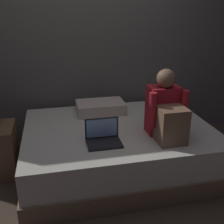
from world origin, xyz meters
TOP-DOWN VIEW (x-y plane):
  - ground_plane at (0.00, 0.00)m, footprint 8.00×8.00m
  - wall_back at (0.00, 1.20)m, footprint 5.60×0.10m
  - bed at (0.20, 0.30)m, footprint 2.00×1.50m
  - person_sitting at (0.59, -0.02)m, footprint 0.39×0.44m
  - laptop at (-0.03, -0.02)m, footprint 0.32×0.23m
  - pillow at (0.09, 0.75)m, footprint 0.56×0.36m

SIDE VIEW (x-z plane):
  - ground_plane at x=0.00m, z-range 0.00..0.00m
  - bed at x=0.20m, z-range 0.00..0.49m
  - laptop at x=-0.03m, z-range 0.44..0.66m
  - pillow at x=0.09m, z-range 0.49..0.62m
  - person_sitting at x=0.59m, z-range 0.41..1.07m
  - wall_back at x=0.00m, z-range 0.00..2.70m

